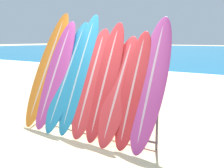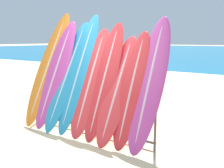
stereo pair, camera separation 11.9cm
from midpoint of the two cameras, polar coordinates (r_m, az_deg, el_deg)
The scene contains 14 objects.
ground_plane at distance 4.86m, azimuth -9.17°, elevation -12.21°, with size 160.00×160.00×0.00m, color #CCB789.
surfboard_rack at distance 5.05m, azimuth -4.49°, elevation -5.73°, with size 2.84×0.04×0.84m.
surfboard_slot_0 at distance 5.89m, azimuth -13.10°, elevation 3.65°, with size 0.59×1.31×2.41m.
surfboard_slot_1 at distance 5.64m, azimuth -11.43°, elevation 2.43°, with size 0.59×1.17×2.21m.
surfboard_slot_2 at distance 5.43m, azimuth -8.99°, elevation 2.10°, with size 0.55×1.29×2.19m.
surfboard_slot_3 at distance 5.23m, azimuth -6.50°, elevation 2.63°, with size 0.50×1.19×2.33m.
surfboard_slot_4 at distance 4.98m, azimuth -4.00°, elevation 0.57°, with size 0.58×1.02×2.03m.
surfboard_slot_5 at distance 4.80m, azimuth -0.92°, elevation 0.92°, with size 0.51×1.05×2.14m.
surfboard_slot_6 at distance 4.61m, azimuth 1.93°, elevation -1.08°, with size 0.53×1.09×1.88m.
surfboard_slot_7 at distance 4.45m, azimuth 5.14°, elevation -0.95°, with size 0.48×0.96×1.97m.
surfboard_slot_8 at distance 4.35m, azimuth 8.99°, elevation 0.35°, with size 0.52×1.10×2.21m.
person_near_water at distance 7.44m, azimuth 4.52°, elevation 2.23°, with size 0.26×0.21×1.53m.
person_mid_beach at distance 10.91m, azimuth 8.87°, elevation 4.89°, with size 0.22×0.27×1.66m.
person_far_left at distance 9.80m, azimuth 3.38°, elevation 4.54°, with size 0.23×0.28×1.68m.
Camera 2 is at (3.19, -3.20, 1.81)m, focal length 42.00 mm.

